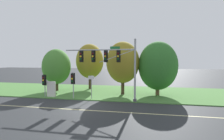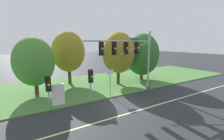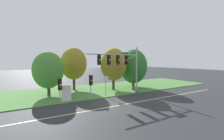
{
  "view_description": "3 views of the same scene",
  "coord_description": "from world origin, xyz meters",
  "px_view_note": "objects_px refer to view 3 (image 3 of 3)",
  "views": [
    {
      "loc": [
        6.66,
        -16.41,
        4.65
      ],
      "look_at": [
        2.71,
        3.69,
        3.49
      ],
      "focal_mm": 28.0,
      "sensor_mm": 36.0,
      "label": 1
    },
    {
      "loc": [
        -7.28,
        -10.24,
        5.59
      ],
      "look_at": [
        0.88,
        3.55,
        2.72
      ],
      "focal_mm": 24.0,
      "sensor_mm": 36.0,
      "label": 2
    },
    {
      "loc": [
        -9.14,
        -14.93,
        4.96
      ],
      "look_at": [
        1.52,
        3.37,
        3.64
      ],
      "focal_mm": 24.0,
      "sensor_mm": 36.0,
      "label": 3
    }
  ],
  "objects_px": {
    "pedestrian_signal_further_along": "(91,82)",
    "info_kiosk": "(66,93)",
    "traffic_signal_mast": "(121,63)",
    "tree_left_of_mast": "(74,64)",
    "route_sign_post": "(106,83)",
    "tree_behind_signpost": "(113,64)",
    "pedestrian_signal_near_kerb": "(60,86)",
    "tree_nearest_road": "(48,70)",
    "tree_mid_verge": "(133,66)"
  },
  "relations": [
    {
      "from": "pedestrian_signal_further_along",
      "to": "info_kiosk",
      "type": "height_order",
      "value": "pedestrian_signal_further_along"
    },
    {
      "from": "traffic_signal_mast",
      "to": "tree_left_of_mast",
      "type": "xyz_separation_m",
      "value": [
        -4.78,
        7.19,
        -0.12
      ]
    },
    {
      "from": "route_sign_post",
      "to": "tree_behind_signpost",
      "type": "relative_size",
      "value": 0.4
    },
    {
      "from": "pedestrian_signal_near_kerb",
      "to": "tree_behind_signpost",
      "type": "height_order",
      "value": "tree_behind_signpost"
    },
    {
      "from": "pedestrian_signal_further_along",
      "to": "tree_behind_signpost",
      "type": "relative_size",
      "value": 0.43
    },
    {
      "from": "route_sign_post",
      "to": "info_kiosk",
      "type": "height_order",
      "value": "route_sign_post"
    },
    {
      "from": "tree_behind_signpost",
      "to": "pedestrian_signal_near_kerb",
      "type": "bearing_deg",
      "value": -159.24
    },
    {
      "from": "traffic_signal_mast",
      "to": "pedestrian_signal_further_along",
      "type": "bearing_deg",
      "value": 178.35
    },
    {
      "from": "route_sign_post",
      "to": "tree_nearest_road",
      "type": "bearing_deg",
      "value": 147.67
    },
    {
      "from": "route_sign_post",
      "to": "info_kiosk",
      "type": "xyz_separation_m",
      "value": [
        -5.28,
        0.21,
        -0.83
      ]
    },
    {
      "from": "tree_left_of_mast",
      "to": "pedestrian_signal_near_kerb",
      "type": "bearing_deg",
      "value": -117.42
    },
    {
      "from": "pedestrian_signal_near_kerb",
      "to": "tree_left_of_mast",
      "type": "relative_size",
      "value": 0.39
    },
    {
      "from": "traffic_signal_mast",
      "to": "tree_behind_signpost",
      "type": "height_order",
      "value": "tree_behind_signpost"
    },
    {
      "from": "tree_mid_verge",
      "to": "info_kiosk",
      "type": "relative_size",
      "value": 3.66
    },
    {
      "from": "tree_left_of_mast",
      "to": "info_kiosk",
      "type": "distance_m",
      "value": 8.0
    },
    {
      "from": "tree_left_of_mast",
      "to": "tree_behind_signpost",
      "type": "relative_size",
      "value": 1.01
    },
    {
      "from": "tree_left_of_mast",
      "to": "tree_behind_signpost",
      "type": "distance_m",
      "value": 6.65
    },
    {
      "from": "traffic_signal_mast",
      "to": "tree_mid_verge",
      "type": "bearing_deg",
      "value": 37.44
    },
    {
      "from": "tree_mid_verge",
      "to": "info_kiosk",
      "type": "xyz_separation_m",
      "value": [
        -13.05,
        -3.62,
        -2.87
      ]
    },
    {
      "from": "pedestrian_signal_further_along",
      "to": "tree_mid_verge",
      "type": "height_order",
      "value": "tree_mid_verge"
    },
    {
      "from": "tree_nearest_road",
      "to": "tree_behind_signpost",
      "type": "relative_size",
      "value": 0.88
    },
    {
      "from": "tree_behind_signpost",
      "to": "tree_mid_verge",
      "type": "relative_size",
      "value": 1.0
    },
    {
      "from": "pedestrian_signal_further_along",
      "to": "tree_behind_signpost",
      "type": "xyz_separation_m",
      "value": [
        5.49,
        3.63,
        2.05
      ]
    },
    {
      "from": "pedestrian_signal_further_along",
      "to": "tree_behind_signpost",
      "type": "height_order",
      "value": "tree_behind_signpost"
    },
    {
      "from": "traffic_signal_mast",
      "to": "route_sign_post",
      "type": "relative_size",
      "value": 2.98
    },
    {
      "from": "traffic_signal_mast",
      "to": "pedestrian_signal_near_kerb",
      "type": "xyz_separation_m",
      "value": [
        -8.39,
        0.23,
        -2.54
      ]
    },
    {
      "from": "tree_nearest_road",
      "to": "tree_left_of_mast",
      "type": "height_order",
      "value": "tree_left_of_mast"
    },
    {
      "from": "route_sign_post",
      "to": "tree_behind_signpost",
      "type": "bearing_deg",
      "value": 46.52
    },
    {
      "from": "pedestrian_signal_further_along",
      "to": "pedestrian_signal_near_kerb",
      "type": "bearing_deg",
      "value": 178.52
    },
    {
      "from": "tree_nearest_road",
      "to": "tree_mid_verge",
      "type": "bearing_deg",
      "value": -1.68
    },
    {
      "from": "pedestrian_signal_further_along",
      "to": "tree_mid_verge",
      "type": "xyz_separation_m",
      "value": [
        10.01,
        4.03,
        1.63
      ]
    },
    {
      "from": "tree_mid_verge",
      "to": "info_kiosk",
      "type": "distance_m",
      "value": 13.85
    },
    {
      "from": "tree_behind_signpost",
      "to": "tree_mid_verge",
      "type": "xyz_separation_m",
      "value": [
        4.52,
        0.4,
        -0.42
      ]
    },
    {
      "from": "pedestrian_signal_near_kerb",
      "to": "tree_behind_signpost",
      "type": "distance_m",
      "value": 10.21
    },
    {
      "from": "tree_mid_verge",
      "to": "tree_left_of_mast",
      "type": "bearing_deg",
      "value": 163.48
    },
    {
      "from": "route_sign_post",
      "to": "tree_nearest_road",
      "type": "distance_m",
      "value": 8.17
    },
    {
      "from": "traffic_signal_mast",
      "to": "tree_nearest_road",
      "type": "distance_m",
      "value": 10.21
    },
    {
      "from": "tree_left_of_mast",
      "to": "info_kiosk",
      "type": "relative_size",
      "value": 3.73
    },
    {
      "from": "route_sign_post",
      "to": "tree_behind_signpost",
      "type": "xyz_separation_m",
      "value": [
        3.25,
        3.43,
        2.47
      ]
    },
    {
      "from": "tree_behind_signpost",
      "to": "info_kiosk",
      "type": "relative_size",
      "value": 3.68
    },
    {
      "from": "pedestrian_signal_near_kerb",
      "to": "tree_mid_verge",
      "type": "height_order",
      "value": "tree_mid_verge"
    },
    {
      "from": "pedestrian_signal_near_kerb",
      "to": "pedestrian_signal_further_along",
      "type": "xyz_separation_m",
      "value": [
        3.82,
        -0.1,
        0.24
      ]
    },
    {
      "from": "pedestrian_signal_near_kerb",
      "to": "info_kiosk",
      "type": "xyz_separation_m",
      "value": [
        0.77,
        0.31,
        -1.01
      ]
    },
    {
      "from": "traffic_signal_mast",
      "to": "route_sign_post",
      "type": "height_order",
      "value": "traffic_signal_mast"
    },
    {
      "from": "pedestrian_signal_near_kerb",
      "to": "tree_nearest_road",
      "type": "xyz_separation_m",
      "value": [
        -0.68,
        4.36,
        1.63
      ]
    },
    {
      "from": "route_sign_post",
      "to": "tree_left_of_mast",
      "type": "xyz_separation_m",
      "value": [
        -2.44,
        6.86,
        2.6
      ]
    },
    {
      "from": "tree_nearest_road",
      "to": "pedestrian_signal_further_along",
      "type": "bearing_deg",
      "value": -44.72
    },
    {
      "from": "tree_nearest_road",
      "to": "info_kiosk",
      "type": "height_order",
      "value": "tree_nearest_road"
    },
    {
      "from": "pedestrian_signal_near_kerb",
      "to": "tree_nearest_road",
      "type": "distance_m",
      "value": 4.7
    },
    {
      "from": "pedestrian_signal_near_kerb",
      "to": "info_kiosk",
      "type": "relative_size",
      "value": 1.45
    }
  ]
}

